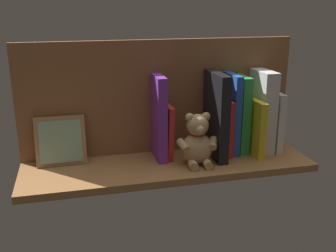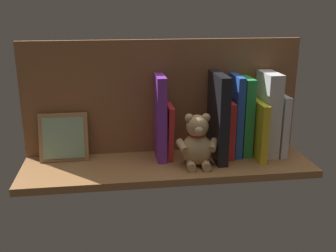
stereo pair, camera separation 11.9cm
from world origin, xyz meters
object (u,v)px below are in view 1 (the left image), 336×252
(book_0, at_px, (272,121))
(picture_frame_leaning, at_px, (61,141))
(dictionary_thick_white, at_px, (262,111))
(teddy_bear, at_px, (197,142))

(book_0, relative_size, picture_frame_leaning, 1.32)
(picture_frame_leaning, bearing_deg, dictionary_thick_white, 176.98)
(dictionary_thick_white, xyz_separation_m, teddy_bear, (0.24, 0.07, -0.06))
(teddy_bear, distance_m, picture_frame_leaning, 0.41)
(book_0, height_order, teddy_bear, book_0)
(picture_frame_leaning, bearing_deg, teddy_bear, 166.05)
(dictionary_thick_white, relative_size, picture_frame_leaning, 1.78)
(dictionary_thick_white, distance_m, picture_frame_leaning, 0.64)
(dictionary_thick_white, relative_size, teddy_bear, 1.65)
(book_0, relative_size, teddy_bear, 1.22)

